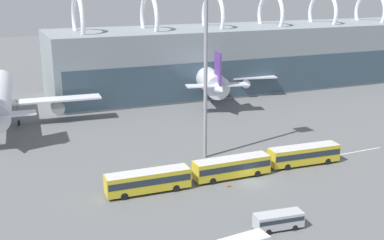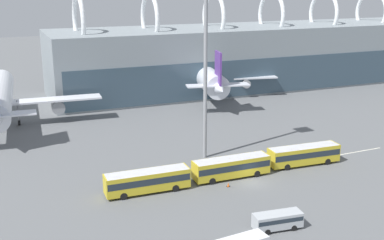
{
  "view_description": "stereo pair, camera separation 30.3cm",
  "coord_description": "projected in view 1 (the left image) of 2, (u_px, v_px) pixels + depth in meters",
  "views": [
    {
      "loc": [
        -33.35,
        -56.33,
        28.06
      ],
      "look_at": [
        -0.83,
        21.16,
        4.0
      ],
      "focal_mm": 45.0,
      "sensor_mm": 36.0,
      "label": 1
    },
    {
      "loc": [
        -33.07,
        -56.45,
        28.06
      ],
      "look_at": [
        -0.83,
        21.16,
        4.0
      ],
      "focal_mm": 45.0,
      "sensor_mm": 36.0,
      "label": 2
    }
  ],
  "objects": [
    {
      "name": "traffic_cone_0",
      "position": [
        229.0,
        185.0,
        68.61
      ],
      "size": [
        0.45,
        0.45,
        0.62
      ],
      "color": "black",
      "rests_on": "ground_plane"
    },
    {
      "name": "ground_plane",
      "position": [
        253.0,
        183.0,
        70.07
      ],
      "size": [
        440.0,
        440.0,
        0.0
      ],
      "primitive_type": "plane",
      "color": "slate"
    },
    {
      "name": "shuttle_bus_0",
      "position": [
        148.0,
        180.0,
        66.39
      ],
      "size": [
        11.92,
        3.04,
        3.07
      ],
      "rotation": [
        0.0,
        0.0,
        -0.03
      ],
      "color": "gold",
      "rests_on": "ground_plane"
    },
    {
      "name": "shuttle_bus_2",
      "position": [
        304.0,
        154.0,
        76.54
      ],
      "size": [
        11.98,
        3.37,
        3.07
      ],
      "rotation": [
        0.0,
        0.0,
        -0.06
      ],
      "color": "gold",
      "rests_on": "ground_plane"
    },
    {
      "name": "lane_stripe_0",
      "position": [
        235.0,
        162.0,
        78.26
      ],
      "size": [
        7.13,
        2.73,
        0.01
      ],
      "primitive_type": "cube",
      "rotation": [
        0.0,
        0.0,
        0.34
      ],
      "color": "silver",
      "rests_on": "ground_plane"
    },
    {
      "name": "terminal_building",
      "position": [
        320.0,
        51.0,
        142.8
      ],
      "size": [
        157.03,
        25.17,
        25.95
      ],
      "color": "gray",
      "rests_on": "ground_plane"
    },
    {
      "name": "lane_stripe_4",
      "position": [
        356.0,
        152.0,
        82.84
      ],
      "size": [
        10.65,
        0.51,
        0.01
      ],
      "primitive_type": "cube",
      "rotation": [
        0.0,
        0.0,
        0.02
      ],
      "color": "silver",
      "rests_on": "ground_plane"
    },
    {
      "name": "lane_stripe_2",
      "position": [
        252.0,
        160.0,
        79.18
      ],
      "size": [
        9.09,
        1.69,
        0.01
      ],
      "primitive_type": "cube",
      "rotation": [
        0.0,
        0.0,
        0.16
      ],
      "color": "silver",
      "rests_on": "ground_plane"
    },
    {
      "name": "shuttle_bus_1",
      "position": [
        232.0,
        166.0,
        71.4
      ],
      "size": [
        11.87,
        2.85,
        3.07
      ],
      "rotation": [
        0.0,
        0.0,
        -0.01
      ],
      "color": "gold",
      "rests_on": "ground_plane"
    },
    {
      "name": "airliner_at_gate_far",
      "position": [
        203.0,
        75.0,
        120.4
      ],
      "size": [
        37.22,
        41.07,
        13.77
      ],
      "rotation": [
        0.0,
        0.0,
        1.36
      ],
      "color": "silver",
      "rests_on": "ground_plane"
    },
    {
      "name": "floodlight_mast",
      "position": [
        206.0,
        28.0,
        74.4
      ],
      "size": [
        2.83,
        2.83,
        32.57
      ],
      "color": "gray",
      "rests_on": "ground_plane"
    },
    {
      "name": "service_van_foreground",
      "position": [
        279.0,
        220.0,
        56.55
      ],
      "size": [
        6.03,
        2.54,
        2.05
      ],
      "rotation": [
        0.0,
        0.0,
        3.04
      ],
      "color": "#B2B7BC",
      "rests_on": "ground_plane"
    }
  ]
}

